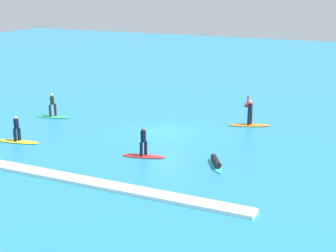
{
  "coord_description": "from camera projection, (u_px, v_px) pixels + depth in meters",
  "views": [
    {
      "loc": [
        13.9,
        -29.59,
        9.88
      ],
      "look_at": [
        0.0,
        0.0,
        0.5
      ],
      "focal_mm": 54.19,
      "sensor_mm": 36.0,
      "label": 1
    }
  ],
  "objects": [
    {
      "name": "marker_buoy",
      "position": [
        248.0,
        105.0,
        41.35
      ],
      "size": [
        0.46,
        0.46,
        1.04
      ],
      "color": "red",
      "rests_on": "ground_plane"
    },
    {
      "name": "surfer_on_green_board",
      "position": [
        53.0,
        112.0,
        38.03
      ],
      "size": [
        2.79,
        1.34,
        1.83
      ],
      "rotation": [
        0.0,
        0.0,
        3.37
      ],
      "color": "#23B266",
      "rests_on": "ground_plane"
    },
    {
      "name": "surfer_on_orange_board",
      "position": [
        250.0,
        120.0,
        35.78
      ],
      "size": [
        3.0,
        1.81,
        1.84
      ],
      "rotation": [
        0.0,
        0.0,
        0.39
      ],
      "color": "orange",
      "rests_on": "ground_plane"
    },
    {
      "name": "surfer_on_red_board",
      "position": [
        143.0,
        149.0,
        29.44
      ],
      "size": [
        2.66,
        1.28,
        1.78
      ],
      "rotation": [
        0.0,
        0.0,
        0.25
      ],
      "color": "red",
      "rests_on": "ground_plane"
    },
    {
      "name": "surfer_on_teal_board",
      "position": [
        216.0,
        162.0,
        28.15
      ],
      "size": [
        1.82,
        2.56,
        0.44
      ],
      "rotation": [
        0.0,
        0.0,
        2.1
      ],
      "color": "#33C6CC",
      "rests_on": "ground_plane"
    },
    {
      "name": "ground_plane",
      "position": [
        168.0,
        133.0,
        34.14
      ],
      "size": [
        120.0,
        120.0,
        0.0
      ],
      "primitive_type": "plane",
      "color": "teal",
      "rests_on": "ground"
    },
    {
      "name": "wave_crest",
      "position": [
        87.0,
        182.0,
        25.66
      ],
      "size": [
        17.59,
        0.9,
        0.18
      ],
      "primitive_type": "cube",
      "color": "white",
      "rests_on": "ground_plane"
    },
    {
      "name": "surfer_on_yellow_board",
      "position": [
        17.0,
        136.0,
        32.13
      ],
      "size": [
        3.03,
        1.2,
        1.72
      ],
      "rotation": [
        0.0,
        0.0,
        3.32
      ],
      "color": "yellow",
      "rests_on": "ground_plane"
    }
  ]
}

